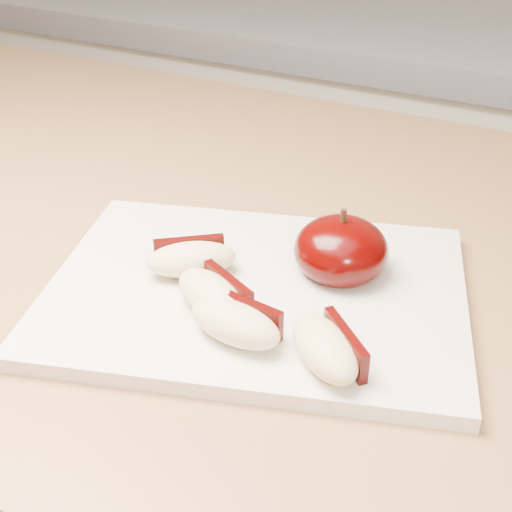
% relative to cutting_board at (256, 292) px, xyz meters
% --- Properties ---
extents(back_cabinet, '(2.40, 0.62, 0.94)m').
position_rel_cutting_board_xyz_m(back_cabinet, '(-0.05, 0.80, -0.44)').
color(back_cabinet, silver).
rests_on(back_cabinet, ground).
extents(cutting_board, '(0.35, 0.30, 0.01)m').
position_rel_cutting_board_xyz_m(cutting_board, '(0.00, 0.00, 0.00)').
color(cutting_board, silver).
rests_on(cutting_board, island_counter).
extents(apple_half, '(0.09, 0.09, 0.06)m').
position_rel_cutting_board_xyz_m(apple_half, '(0.05, 0.05, 0.02)').
color(apple_half, '#2E0000').
rests_on(apple_half, cutting_board).
extents(apple_wedge_a, '(0.07, 0.07, 0.02)m').
position_rel_cutting_board_xyz_m(apple_wedge_a, '(-0.05, -0.01, 0.02)').
color(apple_wedge_a, beige).
rests_on(apple_wedge_a, cutting_board).
extents(apple_wedge_b, '(0.07, 0.06, 0.02)m').
position_rel_cutting_board_xyz_m(apple_wedge_b, '(-0.01, -0.04, 0.02)').
color(apple_wedge_b, beige).
rests_on(apple_wedge_b, cutting_board).
extents(apple_wedge_c, '(0.07, 0.04, 0.02)m').
position_rel_cutting_board_xyz_m(apple_wedge_c, '(0.02, -0.06, 0.02)').
color(apple_wedge_c, beige).
rests_on(apple_wedge_c, cutting_board).
extents(apple_wedge_d, '(0.07, 0.07, 0.02)m').
position_rel_cutting_board_xyz_m(apple_wedge_d, '(0.08, -0.05, 0.02)').
color(apple_wedge_d, beige).
rests_on(apple_wedge_d, cutting_board).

